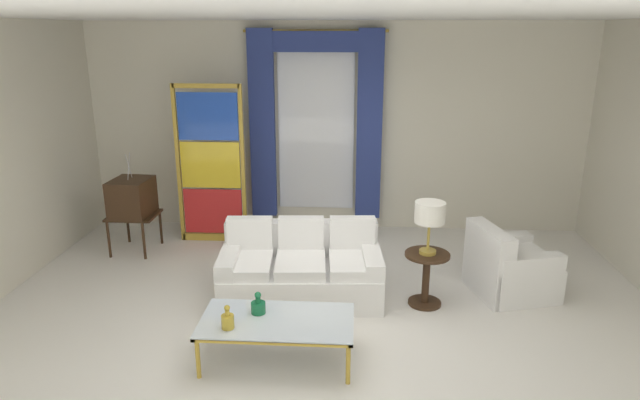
# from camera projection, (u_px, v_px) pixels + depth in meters

# --- Properties ---
(ground_plane) EXTENTS (16.00, 16.00, 0.00)m
(ground_plane) POSITION_uv_depth(u_px,v_px,m) (322.00, 324.00, 5.65)
(ground_plane) COLOR white
(wall_rear) EXTENTS (8.00, 0.12, 3.00)m
(wall_rear) POSITION_uv_depth(u_px,v_px,m) (335.00, 128.00, 8.13)
(wall_rear) COLOR silver
(wall_rear) RESTS_ON ground
(ceiling_slab) EXTENTS (8.00, 7.60, 0.04)m
(ceiling_slab) POSITION_uv_depth(u_px,v_px,m) (327.00, 14.00, 5.53)
(ceiling_slab) COLOR white
(curtained_window) EXTENTS (2.00, 0.17, 2.70)m
(curtained_window) POSITION_uv_depth(u_px,v_px,m) (316.00, 113.00, 7.92)
(curtained_window) COLOR white
(curtained_window) RESTS_ON ground
(couch_white_long) EXTENTS (1.82, 1.04, 0.86)m
(couch_white_long) POSITION_uv_depth(u_px,v_px,m) (301.00, 270.00, 6.21)
(couch_white_long) COLOR white
(couch_white_long) RESTS_ON ground
(coffee_table) EXTENTS (1.36, 0.71, 0.41)m
(coffee_table) POSITION_uv_depth(u_px,v_px,m) (277.00, 323.00, 4.94)
(coffee_table) COLOR silver
(coffee_table) RESTS_ON ground
(bottle_blue_decanter) EXTENTS (0.13, 0.13, 0.21)m
(bottle_blue_decanter) POSITION_uv_depth(u_px,v_px,m) (258.00, 306.00, 5.02)
(bottle_blue_decanter) COLOR #196B3D
(bottle_blue_decanter) RESTS_ON coffee_table
(bottle_crystal_tall) EXTENTS (0.11, 0.11, 0.22)m
(bottle_crystal_tall) POSITION_uv_depth(u_px,v_px,m) (228.00, 320.00, 4.76)
(bottle_crystal_tall) COLOR gold
(bottle_crystal_tall) RESTS_ON coffee_table
(vintage_tv) EXTENTS (0.62, 0.62, 1.35)m
(vintage_tv) POSITION_uv_depth(u_px,v_px,m) (132.00, 199.00, 7.35)
(vintage_tv) COLOR #382314
(vintage_tv) RESTS_ON ground
(armchair_white) EXTENTS (1.00, 0.99, 0.80)m
(armchair_white) POSITION_uv_depth(u_px,v_px,m) (508.00, 270.00, 6.25)
(armchair_white) COLOR white
(armchair_white) RESTS_ON ground
(stained_glass_divider) EXTENTS (0.95, 0.05, 2.20)m
(stained_glass_divider) POSITION_uv_depth(u_px,v_px,m) (211.00, 168.00, 7.61)
(stained_glass_divider) COLOR gold
(stained_glass_divider) RESTS_ON ground
(peacock_figurine) EXTENTS (0.44, 0.60, 0.50)m
(peacock_figurine) POSITION_uv_depth(u_px,v_px,m) (244.00, 237.00, 7.44)
(peacock_figurine) COLOR beige
(peacock_figurine) RESTS_ON ground
(round_side_table) EXTENTS (0.48, 0.48, 0.59)m
(round_side_table) POSITION_uv_depth(u_px,v_px,m) (426.00, 274.00, 5.97)
(round_side_table) COLOR #382314
(round_side_table) RESTS_ON ground
(table_lamp_brass) EXTENTS (0.32, 0.32, 0.57)m
(table_lamp_brass) POSITION_uv_depth(u_px,v_px,m) (430.00, 215.00, 5.78)
(table_lamp_brass) COLOR #B29338
(table_lamp_brass) RESTS_ON round_side_table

